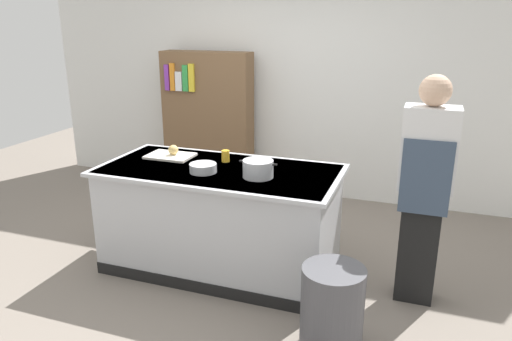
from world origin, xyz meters
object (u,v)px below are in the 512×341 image
at_px(onion, 173,150).
at_px(person_chef, 425,187).
at_px(juice_cup, 226,156).
at_px(stock_pot, 258,169).
at_px(trash_bin, 332,310).
at_px(mixing_bowl, 203,168).
at_px(bookshelf, 208,123).

distance_m(onion, person_chef, 2.12).
distance_m(onion, juice_cup, 0.49).
relative_size(onion, person_chef, 0.05).
bearing_deg(stock_pot, trash_bin, -41.96).
bearing_deg(person_chef, trash_bin, 130.21).
xyz_separation_m(stock_pot, trash_bin, (0.74, -0.67, -0.67)).
distance_m(trash_bin, person_chef, 1.14).
bearing_deg(person_chef, juice_cup, 65.64).
relative_size(mixing_bowl, bookshelf, 0.13).
bearing_deg(mixing_bowl, bookshelf, 114.19).
relative_size(trash_bin, bookshelf, 0.35).
distance_m(onion, bookshelf, 1.68).
distance_m(stock_pot, trash_bin, 1.20).
height_order(trash_bin, person_chef, person_chef).
height_order(mixing_bowl, juice_cup, juice_cup).
xyz_separation_m(onion, bookshelf, (-0.43, 1.62, -0.11)).
distance_m(trash_bin, bookshelf, 3.34).
bearing_deg(juice_cup, onion, -177.49).
bearing_deg(person_chef, bookshelf, 36.26).
xyz_separation_m(onion, stock_pot, (0.89, -0.28, 0.00)).
height_order(onion, trash_bin, onion).
bearing_deg(bookshelf, trash_bin, -51.18).
relative_size(onion, stock_pot, 0.29).
distance_m(mixing_bowl, person_chef, 1.69).
distance_m(onion, mixing_bowl, 0.54).
relative_size(onion, mixing_bowl, 0.41).
bearing_deg(person_chef, stock_pot, 77.95).
xyz_separation_m(stock_pot, mixing_bowl, (-0.46, -0.03, -0.03)).
height_order(onion, mixing_bowl, onion).
xyz_separation_m(juice_cup, trash_bin, (1.14, -0.97, -0.65)).
relative_size(juice_cup, person_chef, 0.06).
distance_m(stock_pot, bookshelf, 2.32).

